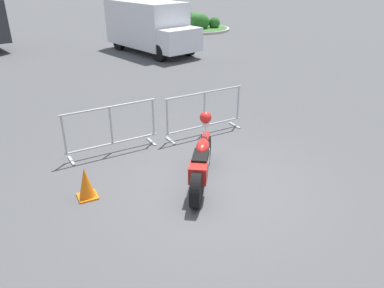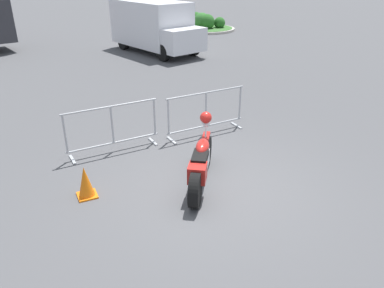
{
  "view_description": "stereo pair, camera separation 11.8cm",
  "coord_description": "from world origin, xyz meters",
  "px_view_note": "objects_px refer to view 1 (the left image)",
  "views": [
    {
      "loc": [
        -3.0,
        -5.23,
        3.75
      ],
      "look_at": [
        -0.13,
        0.61,
        0.65
      ],
      "focal_mm": 35.0,
      "sensor_mm": 36.0,
      "label": 1
    },
    {
      "loc": [
        -2.9,
        -5.28,
        3.75
      ],
      "look_at": [
        -0.13,
        0.61,
        0.65
      ],
      "focal_mm": 35.0,
      "sensor_mm": 36.0,
      "label": 2
    }
  ],
  "objects_px": {
    "crowd_barrier_near": "(111,129)",
    "crowd_barrier_far": "(204,112)",
    "motorcycle": "(201,162)",
    "delivery_van": "(149,25)",
    "traffic_cone": "(86,183)"
  },
  "relations": [
    {
      "from": "crowd_barrier_near",
      "to": "crowd_barrier_far",
      "type": "bearing_deg",
      "value": 0.0
    },
    {
      "from": "motorcycle",
      "to": "crowd_barrier_far",
      "type": "height_order",
      "value": "motorcycle"
    },
    {
      "from": "crowd_barrier_near",
      "to": "delivery_van",
      "type": "bearing_deg",
      "value": 65.19
    },
    {
      "from": "crowd_barrier_near",
      "to": "traffic_cone",
      "type": "distance_m",
      "value": 1.85
    },
    {
      "from": "motorcycle",
      "to": "crowd_barrier_far",
      "type": "relative_size",
      "value": 0.88
    },
    {
      "from": "motorcycle",
      "to": "delivery_van",
      "type": "bearing_deg",
      "value": 18.03
    },
    {
      "from": "crowd_barrier_near",
      "to": "traffic_cone",
      "type": "bearing_deg",
      "value": -119.89
    },
    {
      "from": "crowd_barrier_near",
      "to": "traffic_cone",
      "type": "xyz_separation_m",
      "value": [
        -0.91,
        -1.59,
        -0.26
      ]
    },
    {
      "from": "motorcycle",
      "to": "traffic_cone",
      "type": "xyz_separation_m",
      "value": [
        -2.06,
        0.46,
        -0.17
      ]
    },
    {
      "from": "traffic_cone",
      "to": "crowd_barrier_far",
      "type": "bearing_deg",
      "value": 26.4
    },
    {
      "from": "delivery_van",
      "to": "motorcycle",
      "type": "bearing_deg",
      "value": -31.26
    },
    {
      "from": "crowd_barrier_near",
      "to": "crowd_barrier_far",
      "type": "relative_size",
      "value": 1.0
    },
    {
      "from": "crowd_barrier_near",
      "to": "traffic_cone",
      "type": "relative_size",
      "value": 3.57
    },
    {
      "from": "crowd_barrier_near",
      "to": "crowd_barrier_far",
      "type": "xyz_separation_m",
      "value": [
        2.29,
        0.0,
        0.0
      ]
    },
    {
      "from": "delivery_van",
      "to": "traffic_cone",
      "type": "relative_size",
      "value": 9.05
    }
  ]
}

